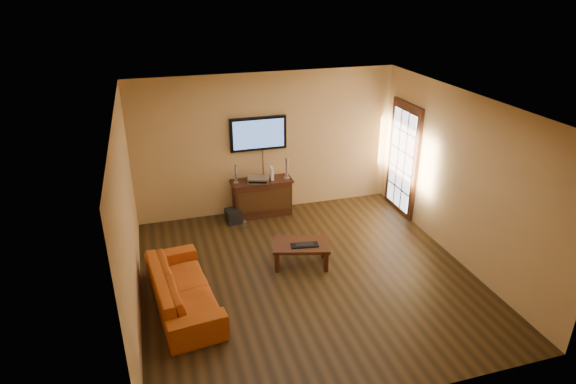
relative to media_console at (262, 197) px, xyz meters
name	(u,v)px	position (x,y,z in m)	size (l,w,h in m)	color
ground_plane	(308,276)	(0.17, -2.27, -0.36)	(5.00, 5.00, 0.00)	black
room_walls	(297,161)	(0.17, -1.65, 1.33)	(5.00, 5.00, 5.00)	tan
french_door	(403,160)	(2.63, -0.57, 0.69)	(0.07, 1.02, 2.22)	black
media_console	(262,197)	(0.00, 0.00, 0.00)	(1.16, 0.44, 0.72)	black
television	(258,134)	(0.00, 0.18, 1.22)	(1.07, 0.08, 0.63)	black
coffee_table	(301,247)	(0.17, -1.92, -0.03)	(0.99, 0.74, 0.39)	black
sofa	(182,282)	(-1.73, -2.44, 0.02)	(1.94, 0.57, 0.76)	#B44D14
speaker_left	(236,175)	(-0.49, 0.02, 0.52)	(0.10, 0.10, 0.35)	silver
speaker_right	(287,169)	(0.49, -0.03, 0.54)	(0.11, 0.11, 0.40)	silver
av_receiver	(258,180)	(-0.08, -0.05, 0.40)	(0.39, 0.28, 0.09)	silver
game_console	(272,173)	(0.20, 0.01, 0.48)	(0.05, 0.17, 0.24)	white
subwoofer	(233,216)	(-0.60, -0.17, -0.23)	(0.27, 0.27, 0.27)	black
bottle	(245,224)	(-0.44, -0.48, -0.28)	(0.06, 0.06, 0.19)	white
keyboard	(305,245)	(0.20, -1.99, 0.04)	(0.45, 0.22, 0.03)	black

